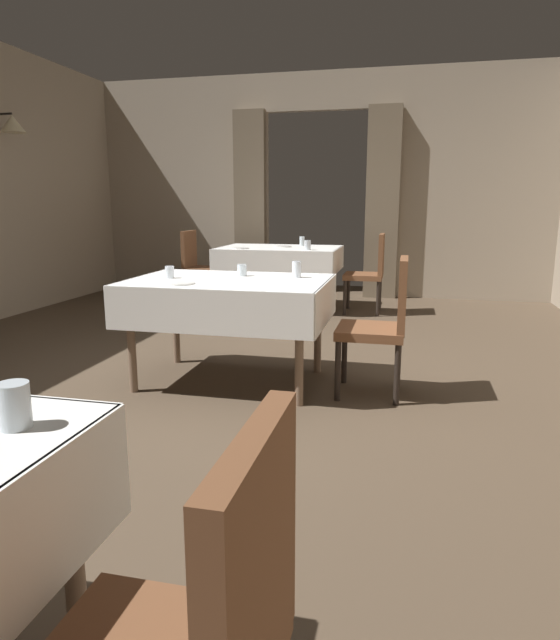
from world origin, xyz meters
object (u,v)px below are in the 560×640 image
(plate_mid_a, at_px, (180,283))
(glass_far_c, at_px, (308,245))
(dining_table_far, at_px, (280,255))
(plate_far_a, at_px, (240,248))
(glass_mid_c, at_px, (297,269))
(glass_mid_d, at_px, (170,272))
(plate_far_b, at_px, (284,246))
(chair_far_right, at_px, (371,270))
(dining_table_mid, at_px, (229,293))
(glass_mid_b, at_px, (242,270))
(glass_far_d, at_px, (302,241))
(chair_far_left, at_px, (198,263))
(glass_near_b, at_px, (14,406))
(chair_mid_right, at_px, (383,320))

(plate_mid_a, bearing_deg, glass_far_c, 83.20)
(dining_table_far, bearing_deg, plate_far_a, -142.50)
(glass_mid_c, height_order, glass_mid_d, glass_mid_c)
(plate_far_b, bearing_deg, chair_far_right, -7.16)
(dining_table_far, distance_m, plate_far_b, 0.11)
(dining_table_mid, bearing_deg, glass_mid_c, 24.92)
(dining_table_far, xyz_separation_m, glass_mid_c, (0.75, -2.70, 0.15))
(dining_table_mid, height_order, plate_far_b, plate_far_b)
(chair_far_right, bearing_deg, glass_mid_b, -106.30)
(dining_table_mid, distance_m, glass_far_d, 3.18)
(glass_mid_b, xyz_separation_m, plate_far_b, (-0.31, 2.76, -0.04))
(glass_mid_d, relative_size, plate_far_b, 0.44)
(dining_table_far, bearing_deg, chair_far_left, 174.30)
(glass_near_b, distance_m, plate_mid_a, 2.38)
(plate_mid_a, bearing_deg, plate_far_a, 99.21)
(glass_mid_b, relative_size, glass_far_c, 0.78)
(glass_mid_d, bearing_deg, chair_far_left, 107.94)
(chair_far_right, xyz_separation_m, glass_mid_c, (-0.36, -2.61, 0.29))
(dining_table_mid, xyz_separation_m, glass_far_c, (0.10, 2.57, 0.15))
(glass_mid_b, distance_m, glass_far_d, 2.99)
(chair_far_left, distance_m, glass_mid_c, 3.38)
(glass_mid_c, bearing_deg, chair_far_right, 82.14)
(dining_table_far, distance_m, glass_mid_c, 2.80)
(glass_near_b, xyz_separation_m, glass_far_c, (-0.23, 5.18, -0.00))
(glass_near_b, bearing_deg, glass_mid_d, 106.43)
(dining_table_mid, distance_m, glass_mid_b, 0.24)
(chair_mid_right, distance_m, chair_far_left, 3.94)
(chair_far_left, bearing_deg, chair_mid_right, -50.64)
(glass_mid_c, bearing_deg, dining_table_mid, -155.08)
(chair_far_left, distance_m, glass_far_d, 1.38)
(chair_far_left, distance_m, plate_mid_a, 3.52)
(chair_mid_right, relative_size, glass_mid_d, 10.68)
(dining_table_far, bearing_deg, glass_far_c, -39.45)
(glass_mid_b, bearing_deg, plate_mid_a, -120.04)
(glass_far_d, bearing_deg, chair_mid_right, -70.09)
(chair_mid_right, bearing_deg, glass_mid_b, 167.66)
(glass_near_b, relative_size, glass_mid_c, 0.95)
(glass_mid_d, xyz_separation_m, glass_far_c, (0.53, 2.61, 0.01))
(dining_table_mid, relative_size, dining_table_far, 0.96)
(chair_far_left, xyz_separation_m, plate_far_a, (0.71, -0.42, 0.24))
(glass_mid_c, distance_m, plate_far_a, 2.65)
(dining_table_mid, bearing_deg, glass_mid_d, -175.04)
(glass_mid_c, distance_m, glass_mid_d, 0.91)
(dining_table_far, bearing_deg, dining_table_mid, -83.98)
(chair_far_left, height_order, plate_mid_a, chair_far_left)
(chair_far_left, xyz_separation_m, glass_far_c, (1.52, -0.44, 0.29))
(glass_near_b, bearing_deg, glass_mid_b, 95.88)
(chair_far_left, relative_size, plate_mid_a, 4.84)
(plate_mid_a, height_order, plate_far_a, same)
(dining_table_mid, xyz_separation_m, chair_far_right, (0.81, 2.82, -0.14))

